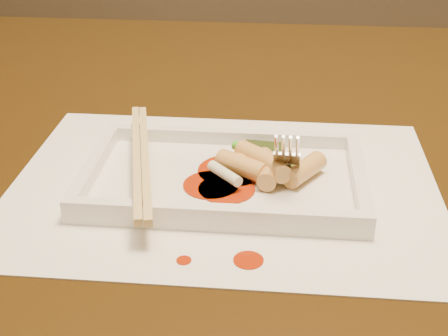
# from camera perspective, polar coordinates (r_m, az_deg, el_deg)

# --- Properties ---
(table) EXTENTS (1.40, 0.90, 0.75)m
(table) POSITION_cam_1_polar(r_m,az_deg,el_deg) (0.74, -4.22, -3.76)
(table) COLOR black
(table) RESTS_ON ground
(placemat) EXTENTS (0.40, 0.30, 0.00)m
(placemat) POSITION_cam_1_polar(r_m,az_deg,el_deg) (0.59, -0.00, -1.60)
(placemat) COLOR white
(placemat) RESTS_ON table
(sauce_splatter_a) EXTENTS (0.02, 0.02, 0.00)m
(sauce_splatter_a) POSITION_cam_1_polar(r_m,az_deg,el_deg) (0.49, 2.25, -8.41)
(sauce_splatter_a) COLOR #9F2204
(sauce_splatter_a) RESTS_ON placemat
(sauce_splatter_b) EXTENTS (0.01, 0.01, 0.00)m
(sauce_splatter_b) POSITION_cam_1_polar(r_m,az_deg,el_deg) (0.49, -3.69, -8.42)
(sauce_splatter_b) COLOR #9F2204
(sauce_splatter_b) RESTS_ON placemat
(plate_base) EXTENTS (0.26, 0.16, 0.01)m
(plate_base) POSITION_cam_1_polar(r_m,az_deg,el_deg) (0.59, 0.00, -1.20)
(plate_base) COLOR white
(plate_base) RESTS_ON placemat
(plate_rim_far) EXTENTS (0.26, 0.01, 0.01)m
(plate_rim_far) POSITION_cam_1_polar(r_m,az_deg,el_deg) (0.65, 0.62, 2.90)
(plate_rim_far) COLOR white
(plate_rim_far) RESTS_ON plate_base
(plate_rim_near) EXTENTS (0.26, 0.01, 0.01)m
(plate_rim_near) POSITION_cam_1_polar(r_m,az_deg,el_deg) (0.52, -0.77, -4.21)
(plate_rim_near) COLOR white
(plate_rim_near) RESTS_ON plate_base
(plate_rim_left) EXTENTS (0.01, 0.14, 0.01)m
(plate_rim_left) POSITION_cam_1_polar(r_m,az_deg,el_deg) (0.60, -11.81, 0.28)
(plate_rim_left) COLOR white
(plate_rim_left) RESTS_ON plate_base
(plate_rim_right) EXTENTS (0.01, 0.14, 0.01)m
(plate_rim_right) POSITION_cam_1_polar(r_m,az_deg,el_deg) (0.58, 12.22, -0.81)
(plate_rim_right) COLOR white
(plate_rim_right) RESTS_ON plate_base
(veg_piece) EXTENTS (0.04, 0.03, 0.01)m
(veg_piece) POSITION_cam_1_polar(r_m,az_deg,el_deg) (0.61, 3.61, 1.43)
(veg_piece) COLOR black
(veg_piece) RESTS_ON plate_base
(scallion_white) EXTENTS (0.03, 0.04, 0.01)m
(scallion_white) POSITION_cam_1_polar(r_m,az_deg,el_deg) (0.57, 0.07, -0.51)
(scallion_white) COLOR #EAEACC
(scallion_white) RESTS_ON plate_base
(scallion_green) EXTENTS (0.08, 0.05, 0.01)m
(scallion_green) POSITION_cam_1_polar(r_m,az_deg,el_deg) (0.59, 4.23, 0.99)
(scallion_green) COLOR green
(scallion_green) RESTS_ON plate_base
(chopstick_a) EXTENTS (0.06, 0.22, 0.01)m
(chopstick_a) POSITION_cam_1_polar(r_m,az_deg,el_deg) (0.59, -7.99, 1.00)
(chopstick_a) COLOR tan
(chopstick_a) RESTS_ON plate_rim_near
(chopstick_b) EXTENTS (0.06, 0.22, 0.01)m
(chopstick_b) POSITION_cam_1_polar(r_m,az_deg,el_deg) (0.59, -7.22, 0.97)
(chopstick_b) COLOR tan
(chopstick_b) RESTS_ON plate_rim_near
(fork) EXTENTS (0.09, 0.10, 0.14)m
(fork) POSITION_cam_1_polar(r_m,az_deg,el_deg) (0.57, 7.29, 6.25)
(fork) COLOR silver
(fork) RESTS_ON plate_base
(sauce_blob_0) EXTENTS (0.05, 0.05, 0.00)m
(sauce_blob_0) POSITION_cam_1_polar(r_m,az_deg,el_deg) (0.56, 0.25, -1.93)
(sauce_blob_0) COLOR #9F2204
(sauce_blob_0) RESTS_ON plate_base
(sauce_blob_1) EXTENTS (0.06, 0.06, 0.00)m
(sauce_blob_1) POSITION_cam_1_polar(r_m,az_deg,el_deg) (0.59, 0.68, -0.24)
(sauce_blob_1) COLOR #9F2204
(sauce_blob_1) RESTS_ON plate_base
(sauce_blob_2) EXTENTS (0.05, 0.05, 0.00)m
(sauce_blob_2) POSITION_cam_1_polar(r_m,az_deg,el_deg) (0.57, -1.19, -1.56)
(sauce_blob_2) COLOR #9F2204
(sauce_blob_2) RESTS_ON plate_base
(rice_cake_0) EXTENTS (0.04, 0.02, 0.02)m
(rice_cake_0) POSITION_cam_1_polar(r_m,az_deg,el_deg) (0.59, 1.98, 0.59)
(rice_cake_0) COLOR #DBB666
(rice_cake_0) RESTS_ON plate_base
(rice_cake_1) EXTENTS (0.04, 0.05, 0.02)m
(rice_cake_1) POSITION_cam_1_polar(r_m,az_deg,el_deg) (0.58, 7.35, -0.15)
(rice_cake_1) COLOR #DBB666
(rice_cake_1) RESTS_ON plate_base
(rice_cake_2) EXTENTS (0.03, 0.05, 0.02)m
(rice_cake_2) POSITION_cam_1_polar(r_m,az_deg,el_deg) (0.57, 4.52, 0.26)
(rice_cake_2) COLOR #DBB666
(rice_cake_2) RESTS_ON plate_base
(rice_cake_3) EXTENTS (0.05, 0.04, 0.02)m
(rice_cake_3) POSITION_cam_1_polar(r_m,az_deg,el_deg) (0.58, 1.63, 0.20)
(rice_cake_3) COLOR #DBB666
(rice_cake_3) RESTS_ON plate_base
(rice_cake_4) EXTENTS (0.03, 0.05, 0.02)m
(rice_cake_4) POSITION_cam_1_polar(r_m,az_deg,el_deg) (0.57, 4.39, -0.29)
(rice_cake_4) COLOR #DBB666
(rice_cake_4) RESTS_ON plate_base
(rice_cake_5) EXTENTS (0.05, 0.04, 0.02)m
(rice_cake_5) POSITION_cam_1_polar(r_m,az_deg,el_deg) (0.59, 3.12, 1.02)
(rice_cake_5) COLOR #DBB666
(rice_cake_5) RESTS_ON plate_base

